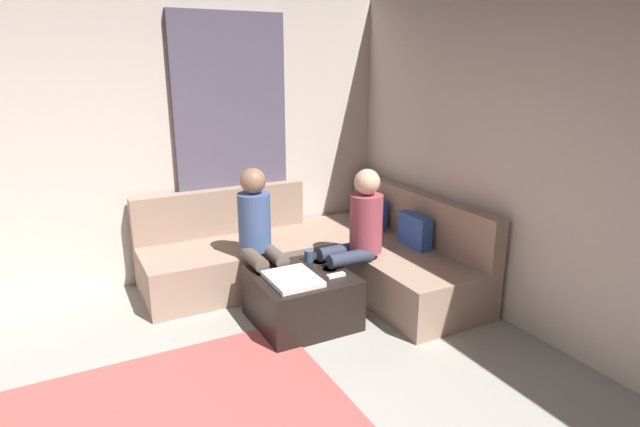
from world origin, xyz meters
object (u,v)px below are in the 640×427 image
sectional_couch (321,256)px  person_on_couch_side (259,233)px  coffee_mug (309,256)px  ottoman (301,298)px  person_on_couch_back (356,233)px  game_remote (336,275)px

sectional_couch → person_on_couch_side: 0.79m
sectional_couch → coffee_mug: bearing=-39.7°
sectional_couch → person_on_couch_side: size_ratio=2.12×
ottoman → person_on_couch_side: size_ratio=0.63×
ottoman → person_on_couch_back: (-0.07, 0.55, 0.45)m
coffee_mug → sectional_couch: bearing=140.3°
sectional_couch → person_on_couch_side: person_on_couch_side is taller
ottoman → sectional_couch: bearing=140.5°
coffee_mug → person_on_couch_back: bearing=68.3°
coffee_mug → person_on_couch_side: person_on_couch_side is taller
person_on_couch_back → person_on_couch_side: (-0.38, -0.73, 0.00)m
sectional_couch → coffee_mug: (0.38, -0.32, 0.19)m
person_on_couch_back → person_on_couch_side: bearing=62.3°
coffee_mug → person_on_couch_back: (0.15, 0.37, 0.19)m
person_on_couch_back → person_on_couch_side: 0.83m
sectional_couch → ottoman: sectional_couch is taller
ottoman → coffee_mug: 0.38m
ottoman → person_on_couch_side: person_on_couch_side is taller
coffee_mug → person_on_couch_side: size_ratio=0.08×
ottoman → coffee_mug: bearing=140.7°
game_remote → sectional_couch: bearing=160.4°
coffee_mug → person_on_couch_back: size_ratio=0.08×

